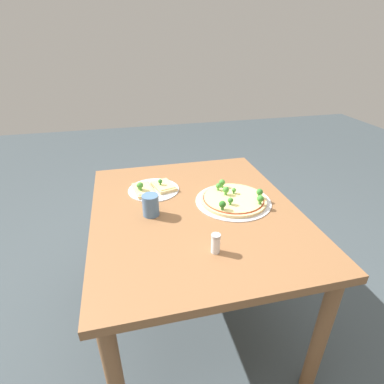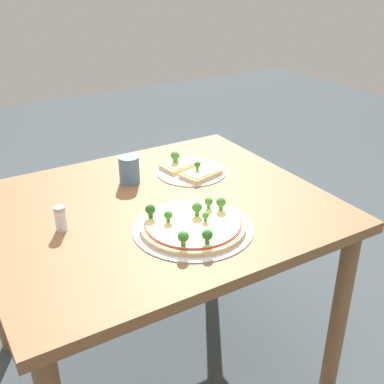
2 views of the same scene
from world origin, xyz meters
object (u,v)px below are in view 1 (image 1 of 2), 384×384
Objects in this scene: dining_table at (195,226)px; pizza_tray_slice at (153,188)px; drinking_cup at (151,205)px; condiment_shaker at (217,243)px; pizza_tray_whole at (233,199)px.

pizza_tray_slice is at bearing -144.28° from dining_table.
dining_table is 11.25× the size of drinking_cup.
pizza_tray_whole is at bearing 150.51° from condiment_shaker.
pizza_tray_slice is (-0.21, -0.37, -0.00)m from pizza_tray_whole.
pizza_tray_whole and pizza_tray_slice have the same top height.
dining_table is at bearing 35.72° from pizza_tray_slice.
condiment_shaker is (0.34, -0.19, 0.03)m from pizza_tray_whole.
drinking_cup is at bearing -146.70° from condiment_shaker.
pizza_tray_slice reaches higher than dining_table.
dining_table is 0.31m from pizza_tray_slice.
condiment_shaker is at bearing -29.49° from pizza_tray_whole.
pizza_tray_whole is at bearing 97.43° from dining_table.
drinking_cup is at bearing -8.59° from pizza_tray_slice.
condiment_shaker is (0.55, 0.17, 0.03)m from pizza_tray_slice.
condiment_shaker is at bearing 0.85° from dining_table.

